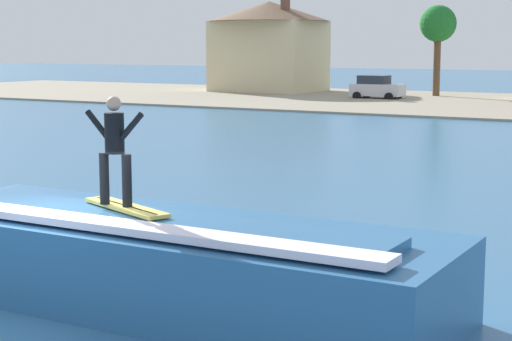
{
  "coord_description": "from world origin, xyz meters",
  "views": [
    {
      "loc": [
        9.55,
        -10.02,
        4.22
      ],
      "look_at": [
        1.52,
        3.98,
        1.82
      ],
      "focal_mm": 59.86,
      "sensor_mm": 36.0,
      "label": 1
    }
  ],
  "objects_px": {
    "tree_tall_bare": "(438,26)",
    "car_near_shore": "(377,88)",
    "wave_crest": "(162,261)",
    "surfboard": "(126,207)",
    "surfer": "(115,145)",
    "house_with_chimney": "(269,41)"
  },
  "relations": [
    {
      "from": "tree_tall_bare",
      "to": "car_near_shore",
      "type": "bearing_deg",
      "value": -120.16
    },
    {
      "from": "wave_crest",
      "to": "surfboard",
      "type": "xyz_separation_m",
      "value": [
        -0.63,
        -0.1,
        0.85
      ]
    },
    {
      "from": "surfer",
      "to": "car_near_shore",
      "type": "relative_size",
      "value": 0.45
    },
    {
      "from": "wave_crest",
      "to": "car_near_shore",
      "type": "xyz_separation_m",
      "value": [
        -16.33,
        49.97,
        0.22
      ]
    },
    {
      "from": "house_with_chimney",
      "to": "wave_crest",
      "type": "bearing_deg",
      "value": -62.64
    },
    {
      "from": "car_near_shore",
      "to": "tree_tall_bare",
      "type": "relative_size",
      "value": 0.54
    },
    {
      "from": "house_with_chimney",
      "to": "tree_tall_bare",
      "type": "relative_size",
      "value": 1.47
    },
    {
      "from": "wave_crest",
      "to": "house_with_chimney",
      "type": "xyz_separation_m",
      "value": [
        -28.34,
        54.78,
        3.71
      ]
    },
    {
      "from": "tree_tall_bare",
      "to": "house_with_chimney",
      "type": "bearing_deg",
      "value": -178.71
    },
    {
      "from": "wave_crest",
      "to": "tree_tall_bare",
      "type": "relative_size",
      "value": 1.33
    },
    {
      "from": "surfboard",
      "to": "surfer",
      "type": "distance_m",
      "value": 1.04
    },
    {
      "from": "wave_crest",
      "to": "surfer",
      "type": "height_order",
      "value": "surfer"
    },
    {
      "from": "car_near_shore",
      "to": "house_with_chimney",
      "type": "bearing_deg",
      "value": 158.19
    },
    {
      "from": "surfboard",
      "to": "house_with_chimney",
      "type": "distance_m",
      "value": 61.55
    },
    {
      "from": "surfboard",
      "to": "car_near_shore",
      "type": "height_order",
      "value": "car_near_shore"
    },
    {
      "from": "surfboard",
      "to": "tree_tall_bare",
      "type": "bearing_deg",
      "value": 102.96
    },
    {
      "from": "surfboard",
      "to": "tree_tall_bare",
      "type": "height_order",
      "value": "tree_tall_bare"
    },
    {
      "from": "wave_crest",
      "to": "surfboard",
      "type": "height_order",
      "value": "surfboard"
    },
    {
      "from": "car_near_shore",
      "to": "surfer",
      "type": "bearing_deg",
      "value": -72.77
    },
    {
      "from": "surfer",
      "to": "house_with_chimney",
      "type": "distance_m",
      "value": 61.51
    },
    {
      "from": "surfer",
      "to": "tree_tall_bare",
      "type": "distance_m",
      "value": 56.78
    },
    {
      "from": "wave_crest",
      "to": "house_with_chimney",
      "type": "bearing_deg",
      "value": 117.36
    }
  ]
}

